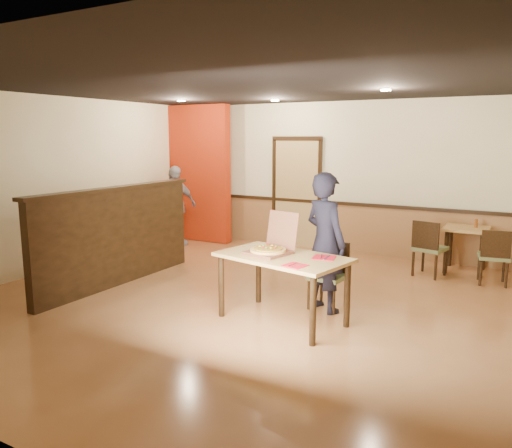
{
  "coord_description": "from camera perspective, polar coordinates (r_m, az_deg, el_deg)",
  "views": [
    {
      "loc": [
        3.27,
        -5.44,
        2.15
      ],
      "look_at": [
        0.22,
        0.0,
        1.06
      ],
      "focal_mm": 35.0,
      "sensor_mm": 36.0,
      "label": 1
    }
  ],
  "objects": [
    {
      "name": "condiment",
      "position": [
        8.7,
        23.85,
        0.08
      ],
      "size": [
        0.05,
        0.05,
        0.13
      ],
      "primitive_type": "cylinder",
      "color": "brown",
      "rests_on": "side_table"
    },
    {
      "name": "side_table",
      "position": [
        8.68,
        22.88,
        -1.48
      ],
      "size": [
        0.69,
        0.69,
        0.72
      ],
      "rotation": [
        0.0,
        0.0,
        0.02
      ],
      "color": "tan",
      "rests_on": "floor"
    },
    {
      "name": "main_table",
      "position": [
        5.81,
        3.08,
        -4.68
      ],
      "size": [
        1.63,
        1.13,
        0.8
      ],
      "rotation": [
        0.0,
        0.0,
        -0.2
      ],
      "color": "tan",
      "rests_on": "floor"
    },
    {
      "name": "diner",
      "position": [
        6.21,
        7.91,
        -2.09
      ],
      "size": [
        0.75,
        0.66,
        1.73
      ],
      "primitive_type": "imported",
      "rotation": [
        0.0,
        0.0,
        2.68
      ],
      "color": "black",
      "rests_on": "floor"
    },
    {
      "name": "pizza_box",
      "position": [
        5.87,
        1.7,
        -2.79
      ],
      "size": [
        0.55,
        0.61,
        0.47
      ],
      "rotation": [
        0.0,
        0.0,
        -0.23
      ],
      "color": "brown",
      "rests_on": "main_table"
    },
    {
      "name": "spot_b",
      "position": [
        8.94,
        2.18,
        13.96
      ],
      "size": [
        0.14,
        0.14,
        0.02
      ],
      "primitive_type": "cylinder",
      "color": "beige",
      "rests_on": "ceiling"
    },
    {
      "name": "ceiling",
      "position": [
        6.38,
        -1.8,
        15.77
      ],
      "size": [
        7.0,
        7.0,
        0.0
      ],
      "primitive_type": "plane",
      "rotation": [
        3.14,
        0.0,
        0.0
      ],
      "color": "black",
      "rests_on": "wall_back"
    },
    {
      "name": "wall_left",
      "position": [
        8.72,
        -21.93,
        4.27
      ],
      "size": [
        0.0,
        7.0,
        7.0
      ],
      "primitive_type": "plane",
      "rotation": [
        1.57,
        0.0,
        1.57
      ],
      "color": "#FFFAC7",
      "rests_on": "floor"
    },
    {
      "name": "chair_rail_back",
      "position": [
        9.55,
        9.0,
        2.4
      ],
      "size": [
        7.0,
        0.06,
        0.06
      ],
      "primitive_type": "cube",
      "color": "black",
      "rests_on": "wall_back"
    },
    {
      "name": "spot_a",
      "position": [
        9.16,
        -8.54,
        13.76
      ],
      "size": [
        0.14,
        0.14,
        0.02
      ],
      "primitive_type": "cylinder",
      "color": "beige",
      "rests_on": "ceiling"
    },
    {
      "name": "passerby",
      "position": [
        10.08,
        -9.27,
        2.07
      ],
      "size": [
        0.72,
        1.01,
        1.59
      ],
      "primitive_type": "imported",
      "rotation": [
        0.0,
        0.0,
        1.18
      ],
      "color": "#9797A0",
      "rests_on": "floor"
    },
    {
      "name": "napkin_far",
      "position": [
        5.72,
        7.77,
        -3.81
      ],
      "size": [
        0.29,
        0.29,
        0.01
      ],
      "rotation": [
        0.0,
        0.0,
        0.18
      ],
      "color": "red",
      "rests_on": "main_table"
    },
    {
      "name": "spot_c",
      "position": [
        7.21,
        14.61,
        14.62
      ],
      "size": [
        0.14,
        0.14,
        0.02
      ],
      "primitive_type": "cylinder",
      "color": "beige",
      "rests_on": "ceiling"
    },
    {
      "name": "wall_back",
      "position": [
        9.55,
        9.18,
        5.29
      ],
      "size": [
        7.0,
        0.0,
        7.0
      ],
      "primitive_type": "plane",
      "rotation": [
        1.57,
        0.0,
        0.0
      ],
      "color": "#FFFAC7",
      "rests_on": "floor"
    },
    {
      "name": "red_accent_panel",
      "position": [
        10.48,
        -6.92,
        5.75
      ],
      "size": [
        1.6,
        0.2,
        2.78
      ],
      "primitive_type": "cube",
      "color": "#9D240B",
      "rests_on": "floor"
    },
    {
      "name": "floor",
      "position": [
        6.7,
        -1.67,
        -8.8
      ],
      "size": [
        7.0,
        7.0,
        0.0
      ],
      "primitive_type": "plane",
      "color": "#B67946",
      "rests_on": "ground"
    },
    {
      "name": "back_door",
      "position": [
        9.85,
        4.67,
        3.48
      ],
      "size": [
        0.9,
        0.06,
        2.1
      ],
      "primitive_type": "cube",
      "color": "tan",
      "rests_on": "wall_back"
    },
    {
      "name": "pizza",
      "position": [
        5.84,
        1.39,
        -3.0
      ],
      "size": [
        0.48,
        0.48,
        0.03
      ],
      "primitive_type": "cylinder",
      "rotation": [
        0.0,
        0.0,
        -0.14
      ],
      "color": "#F5BD59",
      "rests_on": "pizza_box"
    },
    {
      "name": "booth_partition",
      "position": [
        7.56,
        -15.62,
        -1.22
      ],
      "size": [
        0.2,
        3.1,
        1.44
      ],
      "color": "black",
      "rests_on": "floor"
    },
    {
      "name": "side_chair_right",
      "position": [
        8.07,
        25.57,
        -3.18
      ],
      "size": [
        0.48,
        0.48,
        0.84
      ],
      "rotation": [
        0.0,
        0.0,
        3.31
      ],
      "color": "#5E6D3F",
      "rests_on": "floor"
    },
    {
      "name": "napkin_near",
      "position": [
        5.34,
        4.48,
        -4.74
      ],
      "size": [
        0.26,
        0.26,
        0.01
      ],
      "rotation": [
        0.0,
        0.0,
        -0.2
      ],
      "color": "red",
      "rests_on": "main_table"
    },
    {
      "name": "wainscot_back",
      "position": [
        9.64,
        8.97,
        -0.35
      ],
      "size": [
        7.0,
        0.04,
        0.9
      ],
      "primitive_type": "cube",
      "color": "olive",
      "rests_on": "floor"
    },
    {
      "name": "diner_chair",
      "position": [
        6.43,
        8.47,
        -5.46
      ],
      "size": [
        0.45,
        0.45,
        0.84
      ],
      "rotation": [
        0.0,
        0.0,
        -0.09
      ],
      "color": "#5E6D3F",
      "rests_on": "floor"
    },
    {
      "name": "side_chair_left",
      "position": [
        8.16,
        19.11,
        -2.41
      ],
      "size": [
        0.53,
        0.53,
        0.89
      ],
      "rotation": [
        0.0,
        0.0,
        2.91
      ],
      "color": "#5E6D3F",
      "rests_on": "floor"
    }
  ]
}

